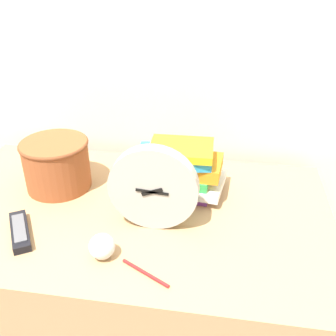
{
  "coord_description": "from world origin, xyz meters",
  "views": [
    {
      "loc": [
        0.25,
        -0.54,
        1.37
      ],
      "look_at": [
        0.1,
        0.36,
        0.86
      ],
      "focal_mm": 42.0,
      "sensor_mm": 36.0,
      "label": 1
    }
  ],
  "objects_px": {
    "book_stack": "(179,169)",
    "basket": "(57,163)",
    "tv_remote": "(20,231)",
    "desk_clock": "(153,188)",
    "pen": "(145,273)",
    "crumpled_paper_ball": "(102,246)"
  },
  "relations": [
    {
      "from": "tv_remote",
      "to": "desk_clock",
      "type": "bearing_deg",
      "value": 15.6
    },
    {
      "from": "pen",
      "to": "basket",
      "type": "bearing_deg",
      "value": 135.98
    },
    {
      "from": "book_stack",
      "to": "tv_remote",
      "type": "bearing_deg",
      "value": -144.17
    },
    {
      "from": "book_stack",
      "to": "pen",
      "type": "distance_m",
      "value": 0.36
    },
    {
      "from": "desk_clock",
      "to": "crumpled_paper_ball",
      "type": "height_order",
      "value": "desk_clock"
    },
    {
      "from": "book_stack",
      "to": "crumpled_paper_ball",
      "type": "relative_size",
      "value": 4.22
    },
    {
      "from": "book_stack",
      "to": "pen",
      "type": "bearing_deg",
      "value": -94.36
    },
    {
      "from": "desk_clock",
      "to": "tv_remote",
      "type": "bearing_deg",
      "value": -164.4
    },
    {
      "from": "basket",
      "to": "book_stack",
      "type": "bearing_deg",
      "value": 4.76
    },
    {
      "from": "desk_clock",
      "to": "basket",
      "type": "height_order",
      "value": "desk_clock"
    },
    {
      "from": "tv_remote",
      "to": "crumpled_paper_ball",
      "type": "relative_size",
      "value": 2.54
    },
    {
      "from": "pen",
      "to": "desk_clock",
      "type": "bearing_deg",
      "value": 94.57
    },
    {
      "from": "tv_remote",
      "to": "pen",
      "type": "xyz_separation_m",
      "value": [
        0.34,
        -0.09,
        -0.01
      ]
    },
    {
      "from": "book_stack",
      "to": "pen",
      "type": "height_order",
      "value": "book_stack"
    },
    {
      "from": "desk_clock",
      "to": "pen",
      "type": "distance_m",
      "value": 0.21
    },
    {
      "from": "desk_clock",
      "to": "book_stack",
      "type": "bearing_deg",
      "value": 76.77
    },
    {
      "from": "book_stack",
      "to": "pen",
      "type": "xyz_separation_m",
      "value": [
        -0.03,
        -0.35,
        -0.07
      ]
    },
    {
      "from": "basket",
      "to": "desk_clock",
      "type": "bearing_deg",
      "value": -24.36
    },
    {
      "from": "desk_clock",
      "to": "book_stack",
      "type": "xyz_separation_m",
      "value": [
        0.04,
        0.18,
        -0.04
      ]
    },
    {
      "from": "tv_remote",
      "to": "crumpled_paper_ball",
      "type": "distance_m",
      "value": 0.24
    },
    {
      "from": "book_stack",
      "to": "basket",
      "type": "distance_m",
      "value": 0.36
    },
    {
      "from": "desk_clock",
      "to": "crumpled_paper_ball",
      "type": "relative_size",
      "value": 3.71
    }
  ]
}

